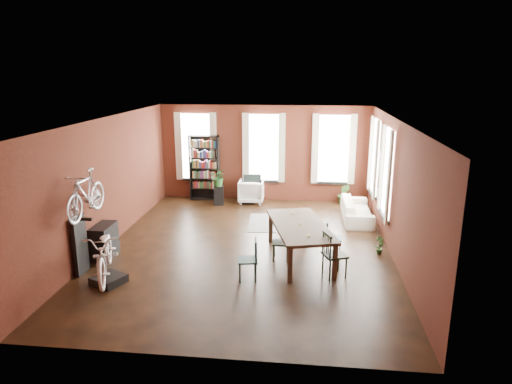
# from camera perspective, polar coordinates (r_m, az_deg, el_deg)

# --- Properties ---
(room) EXTENTS (9.00, 9.04, 3.22)m
(room) POSITION_cam_1_polar(r_m,az_deg,el_deg) (11.42, 0.44, 4.04)
(room) COLOR black
(room) RESTS_ON ground
(dining_table) EXTENTS (1.74, 2.73, 0.86)m
(dining_table) POSITION_cam_1_polar(r_m,az_deg,el_deg) (10.74, 5.47, -6.24)
(dining_table) COLOR #453729
(dining_table) RESTS_ON ground
(dining_chair_a) EXTENTS (0.47, 0.47, 0.89)m
(dining_chair_a) POSITION_cam_1_polar(r_m,az_deg,el_deg) (9.70, -1.07, -8.48)
(dining_chair_a) COLOR #1C3E3D
(dining_chair_a) RESTS_ON ground
(dining_chair_b) EXTENTS (0.40, 0.40, 0.86)m
(dining_chair_b) POSITION_cam_1_polar(r_m,az_deg,el_deg) (10.67, 3.12, -6.34)
(dining_chair_b) COLOR black
(dining_chair_b) RESTS_ON ground
(dining_chair_c) EXTENTS (0.60, 0.60, 0.99)m
(dining_chair_c) POSITION_cam_1_polar(r_m,az_deg,el_deg) (9.96, 9.82, -7.73)
(dining_chair_c) COLOR black
(dining_chair_c) RESTS_ON ground
(dining_chair_d) EXTENTS (0.41, 0.41, 0.83)m
(dining_chair_d) POSITION_cam_1_polar(r_m,az_deg,el_deg) (11.14, 9.70, -5.69)
(dining_chair_d) COLOR #193538
(dining_chair_d) RESTS_ON ground
(bookshelf) EXTENTS (1.00, 0.32, 2.20)m
(bookshelf) POSITION_cam_1_polar(r_m,az_deg,el_deg) (15.55, -6.44, 3.02)
(bookshelf) COLOR black
(bookshelf) RESTS_ON ground
(white_armchair) EXTENTS (0.83, 0.78, 0.84)m
(white_armchair) POSITION_cam_1_polar(r_m,az_deg,el_deg) (15.24, -0.61, 0.24)
(white_armchair) COLOR white
(white_armchair) RESTS_ON ground
(cream_sofa) EXTENTS (0.61, 2.08, 0.81)m
(cream_sofa) POSITION_cam_1_polar(r_m,az_deg,el_deg) (13.79, 12.53, -1.79)
(cream_sofa) COLOR beige
(cream_sofa) RESTS_ON ground
(striped_rug) EXTENTS (1.14, 1.73, 0.01)m
(striped_rug) POSITION_cam_1_polar(r_m,az_deg,el_deg) (13.31, 1.38, -3.85)
(striped_rug) COLOR black
(striped_rug) RESTS_ON ground
(bike_trainer) EXTENTS (0.76, 0.76, 0.17)m
(bike_trainer) POSITION_cam_1_polar(r_m,az_deg,el_deg) (10.15, -17.93, -10.38)
(bike_trainer) COLOR black
(bike_trainer) RESTS_ON ground
(bike_wall_rack) EXTENTS (0.16, 0.60, 1.30)m
(bike_wall_rack) POSITION_cam_1_polar(r_m,az_deg,el_deg) (10.61, -21.13, -6.22)
(bike_wall_rack) COLOR black
(bike_wall_rack) RESTS_ON ground
(console_table) EXTENTS (0.40, 0.80, 0.80)m
(console_table) POSITION_cam_1_polar(r_m,az_deg,el_deg) (11.40, -18.43, -5.86)
(console_table) COLOR black
(console_table) RESTS_ON ground
(plant_stand) EXTENTS (0.36, 0.36, 0.63)m
(plant_stand) POSITION_cam_1_polar(r_m,az_deg,el_deg) (15.05, -4.67, -0.40)
(plant_stand) COLOR black
(plant_stand) RESTS_ON ground
(plant_by_sofa) EXTENTS (0.52, 0.76, 0.31)m
(plant_by_sofa) POSITION_cam_1_polar(r_m,az_deg,el_deg) (15.33, 10.85, -0.97)
(plant_by_sofa) COLOR #355F26
(plant_by_sofa) RESTS_ON ground
(plant_small) EXTENTS (0.49, 0.52, 0.17)m
(plant_small) POSITION_cam_1_polar(r_m,az_deg,el_deg) (11.49, 15.13, -7.13)
(plant_small) COLOR #285823
(plant_small) RESTS_ON ground
(bicycle_floor) EXTENTS (0.97, 1.20, 1.96)m
(bicycle_floor) POSITION_cam_1_polar(r_m,az_deg,el_deg) (9.76, -18.53, -4.70)
(bicycle_floor) COLOR silver
(bicycle_floor) RESTS_ON bike_trainer
(bicycle_hung) EXTENTS (0.47, 1.00, 1.66)m
(bicycle_hung) POSITION_cam_1_polar(r_m,az_deg,el_deg) (10.08, -20.66, 1.55)
(bicycle_hung) COLOR #A5A8AD
(bicycle_hung) RESTS_ON bike_wall_rack
(plant_on_stand) EXTENTS (0.59, 0.64, 0.47)m
(plant_on_stand) POSITION_cam_1_polar(r_m,az_deg,el_deg) (14.88, -4.68, 1.60)
(plant_on_stand) COLOR #225120
(plant_on_stand) RESTS_ON plant_stand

